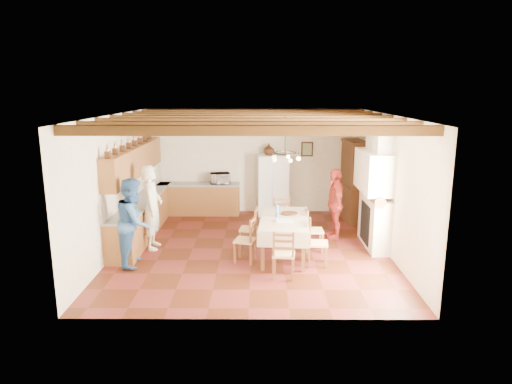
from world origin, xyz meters
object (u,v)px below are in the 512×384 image
person_man (152,207)px  microwave (220,178)px  chair_right_near (318,242)px  hutch (354,181)px  chair_end_far (283,218)px  dining_table (284,222)px  chair_end_near (284,253)px  refrigerator (272,184)px  chair_right_far (314,230)px  chair_left_near (245,239)px  person_woman_red (335,203)px  chair_left_far (249,228)px  person_woman_blue (134,222)px

person_man → microwave: 3.18m
chair_right_near → microwave: size_ratio=1.78×
hutch → microwave: (-3.69, 0.60, -0.05)m
chair_end_far → chair_right_near: bearing=-77.9°
dining_table → chair_end_near: 1.19m
person_man → refrigerator: bearing=-46.6°
chair_right_far → chair_end_far: size_ratio=1.00×
chair_right_near → chair_end_near: 0.97m
chair_left_near → chair_right_near: bearing=96.2°
person_man → person_woman_red: bearing=-83.2°
chair_left_far → person_woman_red: bearing=118.2°
dining_table → refrigerator: bearing=92.6°
chair_right_near → person_man: size_ratio=0.50×
chair_right_far → chair_end_far: (-0.65, 0.91, 0.00)m
dining_table → person_woman_blue: size_ratio=1.11×
person_woman_red → refrigerator: bearing=-148.7°
chair_right_far → person_man: person_man is taller
dining_table → person_woman_red: (1.28, 1.23, 0.09)m
refrigerator → chair_left_near: refrigerator is taller
chair_end_near → chair_left_near: bearing=-40.7°
chair_right_far → chair_end_near: 1.68m
chair_left_far → chair_right_far: size_ratio=1.00×
chair_left_near → refrigerator: bearing=-176.8°
person_woman_red → chair_left_near: bearing=-55.5°
person_woman_red → chair_right_far: bearing=-35.9°
microwave → chair_end_far: bearing=-63.6°
chair_left_near → chair_right_far: size_ratio=1.00×
dining_table → person_man: size_ratio=1.05×
chair_right_near → chair_end_far: bearing=25.8°
person_woman_red → hutch: bearing=152.1°
refrigerator → chair_right_near: size_ratio=1.80×
chair_end_near → chair_end_far: same height
person_woman_red → person_woman_blue: bearing=-70.3°
person_man → chair_right_far: bearing=-95.4°
hutch → chair_right_near: bearing=-117.2°
dining_table → chair_right_far: bearing=27.0°
person_woman_blue → person_woman_red: 4.69m
person_woman_blue → person_woman_red: person_woman_blue is taller
chair_end_near → person_woman_blue: 3.11m
chair_end_far → chair_left_near: bearing=-125.9°
chair_right_far → person_woman_blue: size_ratio=0.53×
refrigerator → chair_left_near: bearing=-106.1°
hutch → refrigerator: bearing=159.2°
chair_right_far → chair_end_far: 1.12m
person_woman_blue → chair_end_far: bearing=-63.6°
chair_left_near → chair_right_near: same height
chair_end_far → person_man: size_ratio=0.50×
chair_right_far → microwave: (-2.33, 3.04, 0.57)m
refrigerator → chair_end_far: (0.19, -2.17, -0.38)m
refrigerator → person_woman_blue: bearing=-132.5°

